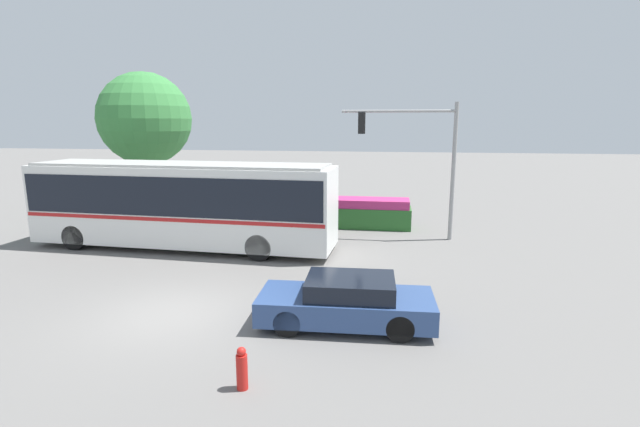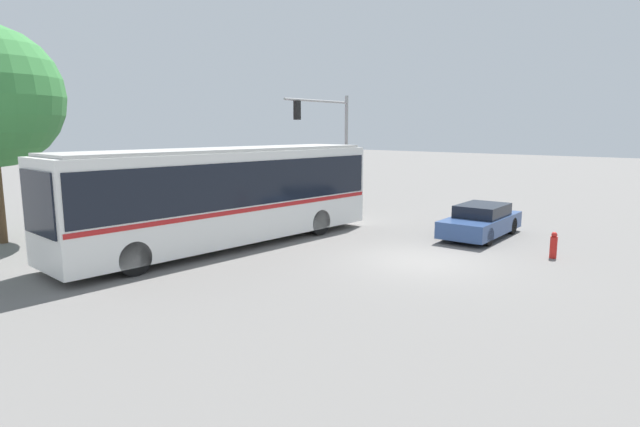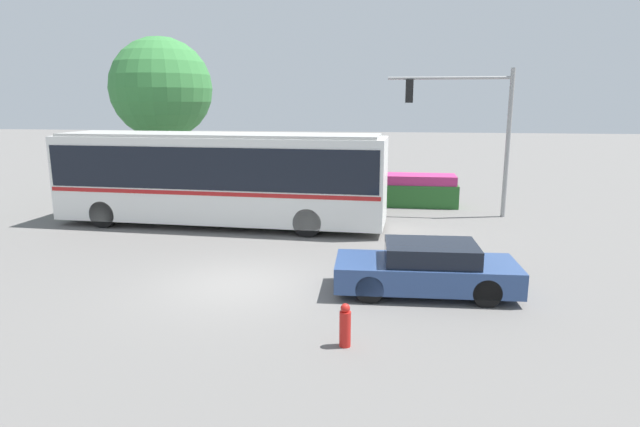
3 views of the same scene
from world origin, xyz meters
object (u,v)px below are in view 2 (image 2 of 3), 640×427
Objects in this scene: fire_hydrant at (554,246)px; sedan_foreground at (481,221)px; city_bus at (226,191)px; traffic_light_pole at (332,133)px.

sedan_foreground is at bearing 61.72° from fire_hydrant.
traffic_light_pole is (9.59, 3.01, 1.92)m from city_bus.
fire_hydrant is (-4.03, -12.43, -3.46)m from traffic_light_pole.
sedan_foreground is at bearing 141.52° from city_bus.
sedan_foreground is 5.15× the size of fire_hydrant.
sedan_foreground reaches higher than fire_hydrant.
city_bus reaches higher than fire_hydrant.
city_bus is 10.23m from traffic_light_pole.
city_bus is 2.80× the size of sedan_foreground.
fire_hydrant is at bearing 59.23° from sedan_foreground.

